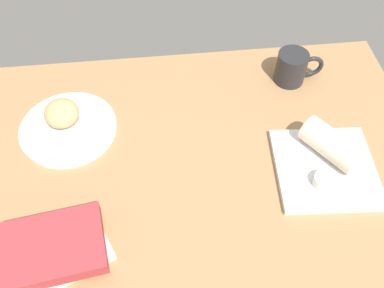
{
  "coord_description": "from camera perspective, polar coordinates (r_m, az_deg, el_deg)",
  "views": [
    {
      "loc": [
        -8.15,
        -51.71,
        86.02
      ],
      "look_at": [
        -1.35,
        9.59,
        7.0
      ],
      "focal_mm": 40.18,
      "sensor_mm": 36.0,
      "label": 1
    }
  ],
  "objects": [
    {
      "name": "dining_table",
      "position": [
        0.99,
        1.4,
        -6.07
      ],
      "size": [
        110.0,
        90.0,
        4.0
      ],
      "primitive_type": "cube",
      "color": "#9E754C",
      "rests_on": "ground"
    },
    {
      "name": "sauce_cup",
      "position": [
        0.99,
        17.21,
        -4.7
      ],
      "size": [
        4.91,
        4.91,
        2.6
      ],
      "color": "silver",
      "rests_on": "square_plate"
    },
    {
      "name": "breakfast_wrap",
      "position": [
        1.03,
        18.01,
        -0.05
      ],
      "size": [
        13.34,
        15.32,
        6.49
      ],
      "primitive_type": "cylinder",
      "rotation": [
        1.57,
        0.0,
        0.6
      ],
      "color": "beige",
      "rests_on": "square_plate"
    },
    {
      "name": "scone_pastry",
      "position": [
        1.09,
        -16.92,
        3.93
      ],
      "size": [
        10.85,
        10.85,
        6.25
      ],
      "primitive_type": "ellipsoid",
      "rotation": [
        0.0,
        0.0,
        1.92
      ],
      "color": "tan",
      "rests_on": "round_plate"
    },
    {
      "name": "coffee_mug",
      "position": [
        1.19,
        13.23,
        9.91
      ],
      "size": [
        12.86,
        8.13,
        8.84
      ],
      "color": "#262628",
      "rests_on": "dining_table"
    },
    {
      "name": "book_stack",
      "position": [
        0.91,
        -17.85,
        -13.3
      ],
      "size": [
        24.01,
        20.59,
        5.65
      ],
      "color": "silver",
      "rests_on": "dining_table"
    },
    {
      "name": "round_plate",
      "position": [
        1.11,
        -16.08,
        1.99
      ],
      "size": [
        23.81,
        23.81,
        1.4
      ],
      "primitive_type": "cylinder",
      "color": "white",
      "rests_on": "dining_table"
    },
    {
      "name": "square_plate",
      "position": [
        1.03,
        17.24,
        -3.12
      ],
      "size": [
        24.02,
        24.02,
        1.6
      ],
      "primitive_type": "cube",
      "rotation": [
        0.0,
        0.0,
        -0.07
      ],
      "color": "white",
      "rests_on": "dining_table"
    }
  ]
}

